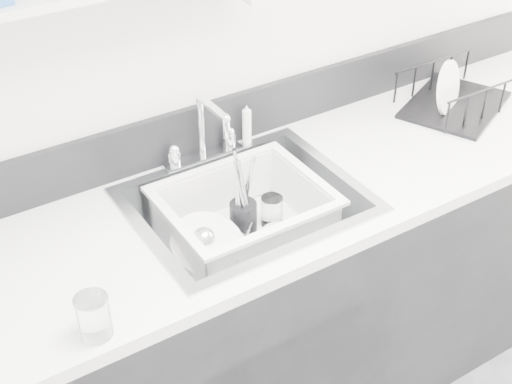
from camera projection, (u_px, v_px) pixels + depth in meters
counter_run at (248, 316)px, 2.27m from camera, size 3.20×0.62×0.92m
backsplash at (195, 130)px, 2.16m from camera, size 3.20×0.02×0.16m
sink at (247, 226)px, 2.06m from camera, size 0.64×0.52×0.20m
faucet at (203, 143)px, 2.14m from camera, size 0.26×0.18×0.23m
side_sprayer at (247, 125)px, 2.21m from camera, size 0.03×0.03×0.14m
wash_tub at (244, 219)px, 2.06m from camera, size 0.51×0.44×0.18m
plate_stack at (210, 251)px, 2.02m from camera, size 0.26×0.25×0.10m
utensil_cup at (243, 215)px, 2.10m from camera, size 0.08×0.08×0.27m
ladle at (228, 247)px, 2.02m from camera, size 0.27×0.26×0.08m
tumbler_in_tub at (272, 211)px, 2.14m from camera, size 0.08×0.08×0.09m
tumbler_counter at (94, 317)px, 1.57m from camera, size 0.10×0.10×0.11m
dish_rack at (457, 89)px, 2.41m from camera, size 0.46×0.41×0.13m
bowl_small at (280, 239)px, 2.08m from camera, size 0.15×0.15×0.04m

